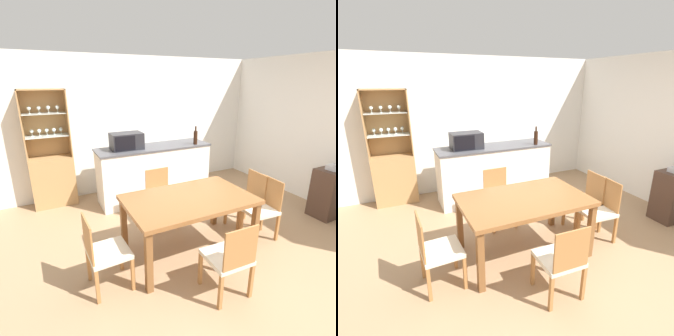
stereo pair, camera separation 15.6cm
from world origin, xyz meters
TOP-DOWN VIEW (x-y plane):
  - ground_plane at (0.00, 0.00)m, footprint 18.00×18.00m
  - wall_back at (0.00, 2.63)m, footprint 6.80×0.06m
  - kitchen_counter at (0.08, 1.91)m, footprint 2.05×0.62m
  - display_cabinet at (-1.61, 2.43)m, footprint 0.70×0.36m
  - dining_table at (-0.21, 0.19)m, footprint 1.54×0.95m
  - dining_chair_side_right_near at (0.87, 0.04)m, footprint 0.43×0.43m
  - dining_chair_side_right_far at (0.87, 0.33)m, footprint 0.42×0.42m
  - dining_chair_side_left_near at (-1.30, 0.04)m, footprint 0.42×0.42m
  - dining_chair_head_far at (-0.21, 0.98)m, footprint 0.41×0.41m
  - dining_chair_head_near at (-0.21, -0.60)m, footprint 0.42×0.42m
  - microwave at (-0.42, 1.92)m, footprint 0.53×0.35m
  - wine_bottle at (0.82, 1.70)m, footprint 0.07×0.07m
  - side_cabinet at (2.30, 0.00)m, footprint 0.50×0.38m

SIDE VIEW (x-z plane):
  - ground_plane at x=0.00m, z-range 0.00..0.00m
  - side_cabinet at x=2.30m, z-range 0.00..0.79m
  - dining_chair_side_right_near at x=0.87m, z-range 0.01..0.85m
  - dining_chair_side_right_far at x=0.87m, z-range 0.01..0.85m
  - dining_chair_side_left_near at x=-1.30m, z-range 0.01..0.85m
  - dining_chair_head_far at x=-0.21m, z-range 0.01..0.85m
  - dining_chair_head_near at x=-0.21m, z-range 0.01..0.85m
  - kitchen_counter at x=0.08m, z-range 0.00..0.99m
  - display_cabinet at x=-1.61m, z-range -0.40..1.58m
  - dining_table at x=-0.21m, z-range 0.29..1.05m
  - wine_bottle at x=0.82m, z-range 0.96..1.29m
  - microwave at x=-0.42m, z-range 0.99..1.27m
  - wall_back at x=0.00m, z-range 0.00..2.55m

